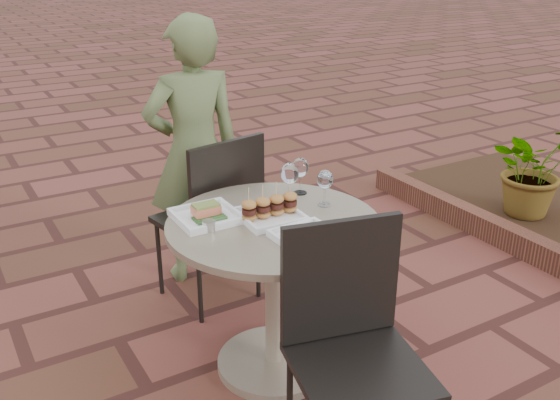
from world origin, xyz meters
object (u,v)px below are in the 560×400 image
chair_far (216,208)px  cafe_table (274,273)px  diner (194,153)px  plate_sliders (270,210)px  plate_tuna (308,237)px  chair_near (351,331)px  plate_salmon (206,215)px

chair_far → cafe_table: bearing=76.8°
diner → plate_sliders: 0.95m
diner → plate_tuna: diner is taller
chair_near → plate_sliders: bearing=100.3°
chair_near → plate_sliders: chair_near is taller
cafe_table → chair_far: bearing=87.7°
chair_far → plate_tuna: chair_far is taller
cafe_table → plate_salmon: plate_salmon is taller
chair_far → chair_near: bearing=76.3°
chair_near → plate_sliders: (0.03, 0.62, 0.22)m
chair_far → plate_sliders: 0.63m
cafe_table → chair_near: 0.60m
diner → plate_tuna: 1.20m
plate_sliders → chair_near: bearing=-93.0°
diner → plate_sliders: size_ratio=5.71×
chair_far → chair_near: (-0.06, -1.22, 0.00)m
cafe_table → plate_salmon: 0.39m
cafe_table → plate_salmon: size_ratio=3.55×
plate_salmon → plate_tuna: bearing=-56.2°
chair_far → chair_near: size_ratio=1.00×
chair_near → diner: (0.10, 1.57, 0.19)m
plate_salmon → plate_tuna: (0.26, -0.38, -0.01)m
plate_sliders → plate_tuna: size_ratio=1.06×
plate_tuna → chair_far: bearing=90.0°
chair_near → plate_sliders: size_ratio=3.59×
plate_salmon → plate_tuna: 0.46m
chair_far → diner: diner is taller
diner → plate_tuna: (-0.04, -1.20, 0.01)m
plate_salmon → diner: bearing=70.1°
plate_tuna → plate_sliders: bearing=95.8°
chair_far → diner: 0.40m
cafe_table → chair_far: chair_far is taller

